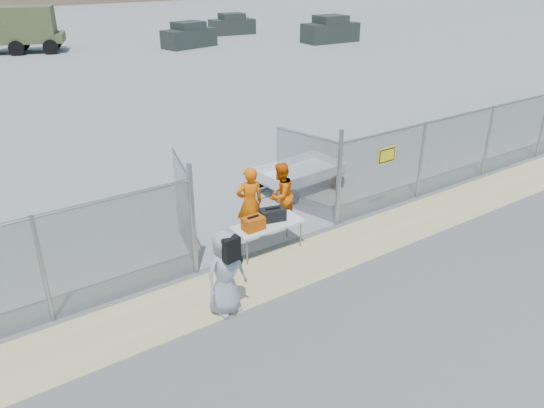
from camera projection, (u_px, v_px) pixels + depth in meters
ground at (326, 285)px, 11.05m from camera, size 160.00×160.00×0.00m
dirt_strip at (297, 264)px, 11.79m from camera, size 44.00×1.60×0.01m
chain_link_fence at (272, 204)px, 12.08m from camera, size 40.00×0.20×2.20m
folding_table at (268, 237)px, 12.21m from camera, size 1.66×0.71×0.70m
orange_bag at (253, 224)px, 11.73m from camera, size 0.48×0.32×0.30m
black_duffel at (273, 215)px, 12.17m from camera, size 0.64×0.46×0.28m
security_worker_left at (250, 203)px, 12.57m from camera, size 0.75×0.59×1.81m
security_worker_right at (280, 195)px, 13.15m from camera, size 1.00×0.89×1.68m
visitor at (225, 272)px, 9.89m from camera, size 0.92×0.67×1.74m
utility_trailer at (300, 177)px, 15.48m from camera, size 3.34×1.91×0.78m
military_truck at (13, 30)px, 37.08m from camera, size 7.01×4.54×3.13m
parked_vehicle_near at (189, 35)px, 39.68m from camera, size 4.33×2.66×1.82m
parked_vehicle_mid at (232, 24)px, 46.44m from camera, size 4.06×2.27×1.74m
parked_vehicle_far at (330, 29)px, 42.04m from camera, size 4.57×2.28×2.02m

